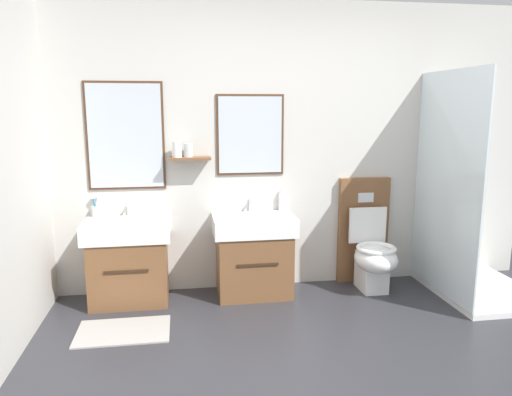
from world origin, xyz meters
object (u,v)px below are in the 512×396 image
vanity_sink_left (129,259)px  vanity_sink_right (254,253)px  shower_tray (467,248)px  toilet (369,248)px  toothbrush_cup (96,210)px  soap_dispenser (282,201)px

vanity_sink_left → vanity_sink_right: 1.07m
vanity_sink_right → shower_tray: bearing=-9.6°
toilet → toothbrush_cup: bearing=176.2°
toilet → shower_tray: 0.84m
vanity_sink_right → shower_tray: size_ratio=0.37×
vanity_sink_right → soap_dispenser: (0.29, 0.17, 0.43)m
vanity_sink_left → shower_tray: 2.94m
toilet → soap_dispenser: (-0.79, 0.17, 0.42)m
vanity_sink_left → toilet: toilet is taller
vanity_sink_left → toothbrush_cup: toothbrush_cup is taller
toothbrush_cup → soap_dispenser: size_ratio=1.00×
vanity_sink_left → shower_tray: bearing=-6.1°
vanity_sink_left → vanity_sink_right: size_ratio=1.00×
toilet → toothbrush_cup: size_ratio=5.14×
shower_tray → toothbrush_cup: bearing=171.5°
vanity_sink_left → soap_dispenser: bearing=7.3°
vanity_sink_right → shower_tray: (1.85, -0.31, 0.06)m
soap_dispenser → shower_tray: 1.68m
soap_dispenser → shower_tray: shower_tray is taller
toilet → shower_tray: (0.77, -0.32, 0.06)m
vanity_sink_right → soap_dispenser: size_ratio=3.66×
vanity_sink_right → vanity_sink_left: bearing=180.0°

